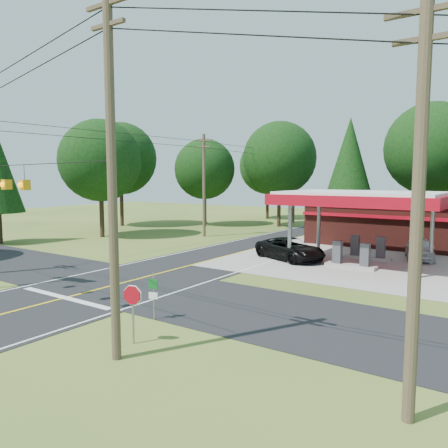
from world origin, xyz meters
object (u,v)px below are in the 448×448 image
Objects in this scene: suv_car at (290,249)px; sedan_car at (419,249)px; gas_canopy at (361,201)px; octagonal_stop_sign at (132,300)px.

suv_car is 9.24m from sedan_car.
gas_canopy reaches higher than octagonal_stop_sign.
gas_canopy is 1.93× the size of suv_car.
gas_canopy is 19.10m from octagonal_stop_sign.
octagonal_stop_sign is at bearing -148.67° from suv_car.
gas_canopy reaches higher than sedan_car.
suv_car is 1.25× the size of sedan_car.
suv_car is 17.60m from octagonal_stop_sign.
gas_canopy is 5.87m from suv_car.
gas_canopy is at bearing -49.58° from suv_car.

